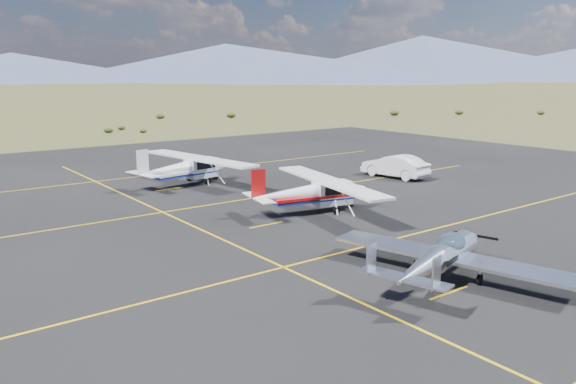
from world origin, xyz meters
name	(u,v)px	position (x,y,z in m)	size (l,w,h in m)	color
ground	(425,251)	(0.00, 0.00, 0.00)	(1600.00, 1600.00, 0.00)	#383D1C
apron	(319,218)	(0.00, 7.00, 0.00)	(72.00, 72.00, 0.02)	black
aircraft_low_wing	(443,256)	(-2.29, -2.62, 0.96)	(6.74, 9.19, 2.00)	silver
aircraft_cessna	(313,192)	(0.48, 8.10, 1.15)	(6.47, 10.26, 2.59)	white
aircraft_plain	(186,167)	(-1.47, 19.10, 1.20)	(6.50, 10.72, 2.70)	silver
sedan	(395,166)	(11.88, 12.64, 0.83)	(1.73, 4.96, 1.63)	silver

